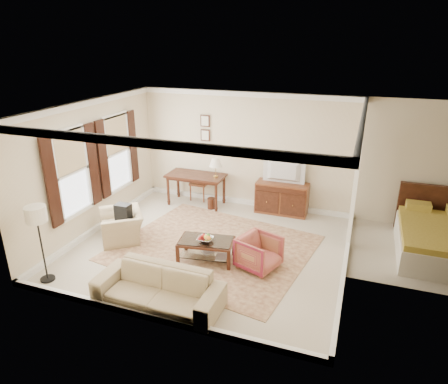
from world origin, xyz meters
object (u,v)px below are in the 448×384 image
Objects in this scene: writing_desk at (196,179)px; coffee_table at (206,245)px; striped_armchair at (259,251)px; club_armchair at (121,221)px; tv at (284,164)px; sideboard at (282,198)px; sofa at (158,283)px.

coffee_table is (1.32, -2.54, -0.36)m from writing_desk.
writing_desk is 3.43m from striped_armchair.
striped_armchair is at bearing 49.39° from club_armchair.
tv is at bearing 92.27° from club_armchair.
tv reaches higher than writing_desk.
sideboard is 0.61× the size of sofa.
sofa is at bearing -104.43° from sideboard.
club_armchair is at bearing -107.36° from writing_desk.
writing_desk is 2.25m from sideboard.
club_armchair is (-2.95, -2.52, -0.84)m from tv.
sofa is at bearing -74.86° from writing_desk.
writing_desk is at bearing 106.57° from sofa.
tv is at bearing 23.30° from striped_armchair.
sideboard is 2.67m from striped_armchair.
sofa is at bearing -97.51° from coffee_table.
club_armchair is at bearing 174.30° from coffee_table.
sideboard is 0.88m from tv.
tv reaches higher than coffee_table.
sideboard is 1.31× the size of club_armchair.
sofa is at bearing 163.09° from striped_armchair.
striped_armchair is (2.35, -2.47, -0.35)m from writing_desk.
sideboard is at bearing 92.49° from club_armchair.
coffee_table is at bearing -62.65° from writing_desk.
tv is 1.00× the size of club_armchair.
coffee_table is 1.59× the size of striped_armchair.
coffee_table is at bearing 71.68° from tv.
writing_desk is at bearing 63.96° from striped_armchair.
writing_desk reaches higher than striped_armchair.
striped_armchair is at bearing 4.14° from coffee_table.
writing_desk is 1.31× the size of coffee_table.
club_armchair is at bearing 107.93° from striped_armchair.
tv is (2.22, 0.18, 0.57)m from writing_desk.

